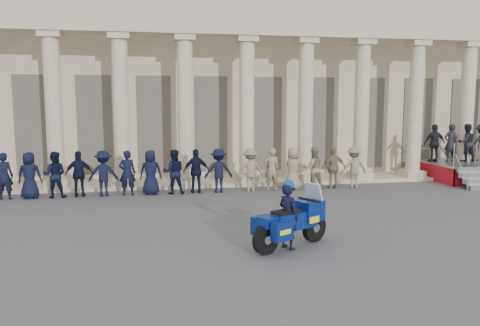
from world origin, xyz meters
name	(u,v)px	position (x,y,z in m)	size (l,w,h in m)	color
ground	(256,238)	(0.00, 0.00, 0.00)	(90.00, 90.00, 0.00)	#444446
building	(201,85)	(0.00, 14.74, 4.52)	(40.00, 12.50, 9.00)	#BFAD8F
officer_rank	(158,172)	(-2.47, 6.54, 0.87)	(17.25, 0.66, 1.74)	black
reviewing_stand	(476,149)	(12.00, 7.56, 1.44)	(5.01, 4.05, 2.58)	gray
motorcycle	(292,221)	(0.70, -0.93, 0.66)	(2.16, 1.53, 1.53)	black
rider	(288,214)	(0.58, -0.99, 0.85)	(0.62, 0.70, 1.70)	black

